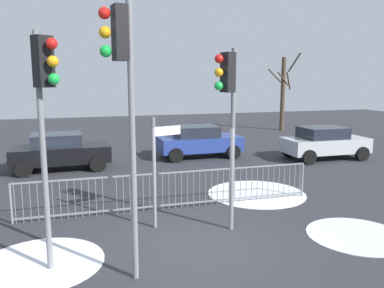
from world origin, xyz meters
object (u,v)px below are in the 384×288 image
(traffic_light_foreground_left, at_px, (45,99))
(bare_tree_left, at_px, (283,91))
(traffic_light_foreground_right, at_px, (228,99))
(direction_sign_post, at_px, (157,166))
(car_black_mid, at_px, (60,151))
(car_silver_trailing, at_px, (324,142))
(car_blue_near, at_px, (199,141))
(traffic_light_mid_right, at_px, (123,81))

(traffic_light_foreground_left, distance_m, bare_tree_left, 22.27)
(traffic_light_foreground_right, xyz_separation_m, direction_sign_post, (-1.56, 0.71, -1.63))
(car_black_mid, bearing_deg, traffic_light_foreground_left, -91.18)
(direction_sign_post, bearing_deg, car_silver_trailing, 17.17)
(car_silver_trailing, bearing_deg, car_blue_near, 159.64)
(traffic_light_foreground_left, distance_m, car_silver_trailing, 13.83)
(traffic_light_foreground_right, distance_m, bare_tree_left, 19.17)
(car_blue_near, relative_size, car_black_mid, 0.99)
(direction_sign_post, bearing_deg, traffic_light_foreground_right, -40.39)
(car_black_mid, xyz_separation_m, bare_tree_left, (14.63, 8.10, 1.95))
(car_silver_trailing, relative_size, car_black_mid, 0.99)
(traffic_light_foreground_left, distance_m, traffic_light_foreground_right, 4.02)
(traffic_light_foreground_left, height_order, traffic_light_foreground_right, traffic_light_foreground_left)
(car_black_mid, relative_size, bare_tree_left, 0.72)
(traffic_light_mid_right, distance_m, traffic_light_foreground_left, 1.54)
(car_black_mid, distance_m, bare_tree_left, 16.84)
(car_silver_trailing, height_order, bare_tree_left, bare_tree_left)
(traffic_light_foreground_right, height_order, bare_tree_left, bare_tree_left)
(traffic_light_foreground_left, relative_size, bare_tree_left, 0.84)
(car_blue_near, xyz_separation_m, bare_tree_left, (8.54, 7.32, 1.95))
(traffic_light_foreground_left, relative_size, traffic_light_foreground_right, 1.04)
(traffic_light_foreground_right, bearing_deg, direction_sign_post, 51.87)
(car_blue_near, height_order, car_black_mid, same)
(traffic_light_foreground_right, height_order, car_blue_near, traffic_light_foreground_right)
(traffic_light_mid_right, relative_size, car_blue_near, 1.30)
(traffic_light_mid_right, relative_size, direction_sign_post, 1.80)
(bare_tree_left, bearing_deg, car_silver_trailing, -108.82)
(traffic_light_foreground_left, xyz_separation_m, car_black_mid, (-0.11, 8.78, -2.53))
(car_blue_near, bearing_deg, traffic_light_mid_right, -114.24)
(traffic_light_mid_right, height_order, direction_sign_post, traffic_light_mid_right)
(traffic_light_foreground_left, relative_size, car_silver_trailing, 1.18)
(traffic_light_foreground_left, xyz_separation_m, traffic_light_foreground_right, (3.91, 0.92, -0.12))
(direction_sign_post, relative_size, car_black_mid, 0.71)
(direction_sign_post, relative_size, car_blue_near, 0.72)
(traffic_light_mid_right, bearing_deg, car_blue_near, -33.83)
(traffic_light_foreground_left, bearing_deg, traffic_light_mid_right, 108.76)
(direction_sign_post, height_order, car_silver_trailing, direction_sign_post)
(car_silver_trailing, relative_size, bare_tree_left, 0.71)
(car_silver_trailing, height_order, car_black_mid, same)
(traffic_light_foreground_left, xyz_separation_m, car_silver_trailing, (11.33, 7.51, -2.53))
(direction_sign_post, relative_size, bare_tree_left, 0.51)
(traffic_light_foreground_left, bearing_deg, traffic_light_foreground_right, 151.95)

